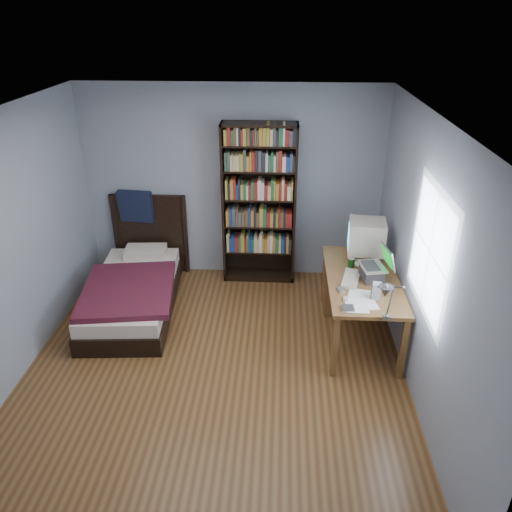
# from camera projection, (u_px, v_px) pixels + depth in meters

# --- Properties ---
(room) EXTENTS (4.20, 4.24, 2.50)m
(room) POSITION_uv_depth(u_px,v_px,m) (213.00, 259.00, 4.49)
(room) COLOR #543118
(room) RESTS_ON ground
(desk) EXTENTS (0.75, 1.50, 0.73)m
(desk) POSITION_uv_depth(u_px,v_px,m) (355.00, 284.00, 5.76)
(desk) COLOR brown
(desk) RESTS_ON floor
(crt_monitor) EXTENTS (0.43, 0.40, 0.46)m
(crt_monitor) POSITION_uv_depth(u_px,v_px,m) (366.00, 237.00, 5.55)
(crt_monitor) COLOR #BEB19D
(crt_monitor) RESTS_ON desk
(laptop) EXTENTS (0.35, 0.35, 0.38)m
(laptop) POSITION_uv_depth(u_px,v_px,m) (374.00, 270.00, 5.17)
(laptop) COLOR #2D2D30
(laptop) RESTS_ON desk
(desk_lamp) EXTENTS (0.22, 0.50, 0.59)m
(desk_lamp) POSITION_uv_depth(u_px,v_px,m) (386.00, 294.00, 4.04)
(desk_lamp) COLOR #99999E
(desk_lamp) RESTS_ON desk
(keyboard) EXTENTS (0.25, 0.43, 0.04)m
(keyboard) POSITION_uv_depth(u_px,v_px,m) (351.00, 279.00, 5.20)
(keyboard) COLOR #BAAE9B
(keyboard) RESTS_ON desk
(speaker) EXTENTS (0.10, 0.10, 0.17)m
(speaker) POSITION_uv_depth(u_px,v_px,m) (376.00, 291.00, 4.84)
(speaker) COLOR #949497
(speaker) RESTS_ON desk
(soda_can) EXTENTS (0.06, 0.06, 0.12)m
(soda_can) POSITION_uv_depth(u_px,v_px,m) (351.00, 264.00, 5.41)
(soda_can) COLOR #063217
(soda_can) RESTS_ON desk
(mouse) EXTENTS (0.06, 0.11, 0.04)m
(mouse) POSITION_uv_depth(u_px,v_px,m) (357.00, 264.00, 5.49)
(mouse) COLOR silver
(mouse) RESTS_ON desk
(phone_silver) EXTENTS (0.08, 0.12, 0.02)m
(phone_silver) POSITION_uv_depth(u_px,v_px,m) (340.00, 290.00, 5.00)
(phone_silver) COLOR silver
(phone_silver) RESTS_ON desk
(phone_grey) EXTENTS (0.05, 0.09, 0.02)m
(phone_grey) POSITION_uv_depth(u_px,v_px,m) (345.00, 299.00, 4.85)
(phone_grey) COLOR #949497
(phone_grey) RESTS_ON desk
(external_drive) EXTENTS (0.12, 0.12, 0.02)m
(external_drive) POSITION_uv_depth(u_px,v_px,m) (348.00, 308.00, 4.69)
(external_drive) COLOR #949497
(external_drive) RESTS_ON desk
(bookshelf) EXTENTS (0.93, 0.30, 2.06)m
(bookshelf) POSITION_uv_depth(u_px,v_px,m) (259.00, 205.00, 6.30)
(bookshelf) COLOR black
(bookshelf) RESTS_ON floor
(bed) EXTENTS (1.16, 2.05, 1.16)m
(bed) POSITION_uv_depth(u_px,v_px,m) (134.00, 287.00, 6.01)
(bed) COLOR black
(bed) RESTS_ON floor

